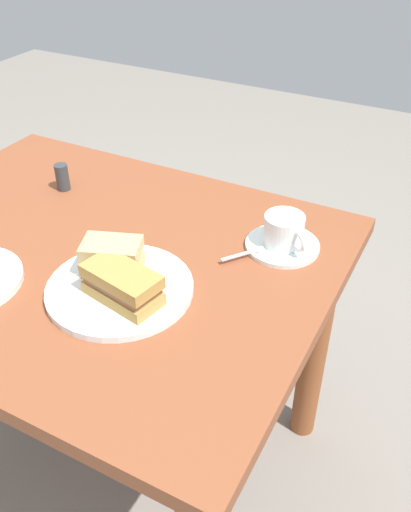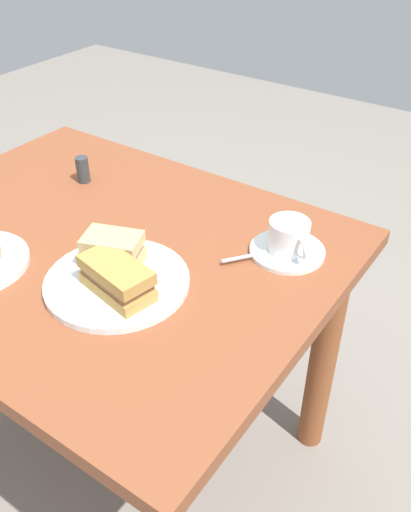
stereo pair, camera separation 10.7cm
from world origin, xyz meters
The scene contains 9 objects.
ground_plane centered at (0.00, 0.00, 0.00)m, with size 6.00×6.00×0.00m, color gray.
dining_table centered at (0.00, 0.00, 0.57)m, with size 1.01×0.79×0.70m.
sandwich_plate centered at (-0.14, 0.09, 0.71)m, with size 0.28×0.28×0.01m, color white.
sandwich_front centered at (-0.17, 0.11, 0.75)m, with size 0.16×0.10×0.06m.
sandwich_back centered at (-0.11, 0.05, 0.75)m, with size 0.13×0.11×0.06m.
coffee_saucer centered at (-0.36, -0.19, 0.71)m, with size 0.15×0.15×0.01m, color white.
coffee_cup centered at (-0.36, -0.19, 0.75)m, with size 0.10×0.08×0.07m.
spoon centered at (-0.31, -0.13, 0.72)m, with size 0.07×0.09×0.01m.
salt_shaker centered at (0.21, -0.18, 0.74)m, with size 0.03×0.03×0.07m, color #33383D.
Camera 1 is at (-0.66, 0.72, 1.36)m, focal length 38.71 mm.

